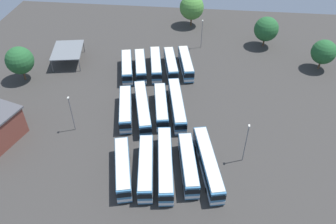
{
  "coord_description": "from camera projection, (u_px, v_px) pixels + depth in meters",
  "views": [
    {
      "loc": [
        55.5,
        7.77,
        46.57
      ],
      "look_at": [
        1.36,
        1.78,
        1.5
      ],
      "focal_mm": 36.23,
      "sensor_mm": 36.0,
      "label": 1
    }
  ],
  "objects": [
    {
      "name": "ground_plane",
      "position": [
        160.0,
        113.0,
        72.85
      ],
      "size": [
        113.77,
        113.77,
        0.0
      ],
      "primitive_type": "plane",
      "color": "#383533"
    },
    {
      "name": "bus_row0_slot0",
      "position": [
        127.0,
        67.0,
        83.64
      ],
      "size": [
        12.38,
        5.05,
        3.45
      ],
      "color": "teal",
      "rests_on": "ground_plane"
    },
    {
      "name": "bus_row0_slot1",
      "position": [
        141.0,
        66.0,
        83.98
      ],
      "size": [
        12.26,
        4.95,
        3.45
      ],
      "color": "teal",
      "rests_on": "ground_plane"
    },
    {
      "name": "bus_row0_slot2",
      "position": [
        156.0,
        64.0,
        84.56
      ],
      "size": [
        13.12,
        4.68,
        3.45
      ],
      "color": "teal",
      "rests_on": "ground_plane"
    },
    {
      "name": "bus_row0_slot3",
      "position": [
        171.0,
        64.0,
        84.64
      ],
      "size": [
        12.58,
        4.98,
        3.45
      ],
      "color": "teal",
      "rests_on": "ground_plane"
    },
    {
      "name": "bus_row0_slot4",
      "position": [
        186.0,
        64.0,
        84.91
      ],
      "size": [
        13.07,
        4.95,
        3.45
      ],
      "color": "teal",
      "rests_on": "ground_plane"
    },
    {
      "name": "bus_row1_slot0",
      "position": [
        126.0,
        109.0,
        71.05
      ],
      "size": [
        12.79,
        4.92,
        3.45
      ],
      "color": "teal",
      "rests_on": "ground_plane"
    },
    {
      "name": "bus_row1_slot1",
      "position": [
        142.0,
        107.0,
        71.35
      ],
      "size": [
        15.83,
        6.26,
        3.45
      ],
      "color": "teal",
      "rests_on": "ground_plane"
    },
    {
      "name": "bus_row1_slot2",
      "position": [
        161.0,
        106.0,
        71.65
      ],
      "size": [
        13.19,
        4.69,
        3.45
      ],
      "color": "teal",
      "rests_on": "ground_plane"
    },
    {
      "name": "bus_row1_slot3",
      "position": [
        177.0,
        105.0,
        72.1
      ],
      "size": [
        15.89,
        5.43,
        3.45
      ],
      "color": "teal",
      "rests_on": "ground_plane"
    },
    {
      "name": "bus_row2_slot0",
      "position": [
        123.0,
        168.0,
        58.47
      ],
      "size": [
        12.52,
        5.39,
        3.45
      ],
      "color": "teal",
      "rests_on": "ground_plane"
    },
    {
      "name": "bus_row2_slot1",
      "position": [
        146.0,
        167.0,
        58.63
      ],
      "size": [
        13.34,
        4.24,
        3.45
      ],
      "color": "teal",
      "rests_on": "ground_plane"
    },
    {
      "name": "bus_row2_slot2",
      "position": [
        165.0,
        163.0,
        59.34
      ],
      "size": [
        15.9,
        4.59,
        3.45
      ],
      "color": "teal",
      "rests_on": "ground_plane"
    },
    {
      "name": "bus_row2_slot3",
      "position": [
        188.0,
        164.0,
        59.17
      ],
      "size": [
        13.0,
        4.65,
        3.45
      ],
      "color": "teal",
      "rests_on": "ground_plane"
    },
    {
      "name": "bus_row2_slot4",
      "position": [
        208.0,
        163.0,
        59.43
      ],
      "size": [
        15.86,
        5.99,
        3.45
      ],
      "color": "teal",
      "rests_on": "ground_plane"
    },
    {
      "name": "maintenance_shelter",
      "position": [
        67.0,
        50.0,
        86.92
      ],
      "size": [
        11.43,
        9.12,
        3.59
      ],
      "color": "slate",
      "rests_on": "ground_plane"
    },
    {
      "name": "lamp_post_far_corner",
      "position": [
        202.0,
        33.0,
        92.21
      ],
      "size": [
        0.56,
        0.28,
        8.05
      ],
      "color": "slate",
      "rests_on": "ground_plane"
    },
    {
      "name": "lamp_post_by_building",
      "position": [
        246.0,
        142.0,
        59.39
      ],
      "size": [
        0.56,
        0.28,
        8.55
      ],
      "color": "slate",
      "rests_on": "ground_plane"
    },
    {
      "name": "lamp_post_mid_lot",
      "position": [
        71.0,
        112.0,
        65.93
      ],
      "size": [
        0.56,
        0.28,
        8.15
      ],
      "color": "slate",
      "rests_on": "ground_plane"
    },
    {
      "name": "tree_west_edge",
      "position": [
        20.0,
        60.0,
        79.45
      ],
      "size": [
        6.5,
        6.5,
        8.52
      ],
      "color": "brown",
      "rests_on": "ground_plane"
    },
    {
      "name": "tree_north_edge",
      "position": [
        192.0,
        7.0,
        102.11
      ],
      "size": [
        7.31,
        7.31,
        9.49
      ],
      "color": "brown",
      "rests_on": "ground_plane"
    },
    {
      "name": "tree_south_edge",
      "position": [
        266.0,
        29.0,
        92.37
      ],
      "size": [
        6.6,
        6.6,
        8.47
      ],
      "color": "brown",
      "rests_on": "ground_plane"
    },
    {
      "name": "tree_east_edge",
      "position": [
        324.0,
        52.0,
        83.47
      ],
      "size": [
        6.03,
        6.03,
        7.81
      ],
      "color": "brown",
      "rests_on": "ground_plane"
    }
  ]
}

